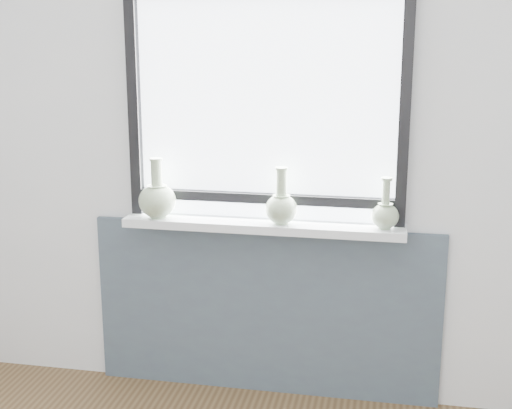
% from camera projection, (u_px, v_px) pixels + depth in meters
% --- Properties ---
extents(back_wall, '(3.60, 0.02, 2.60)m').
position_uv_depth(back_wall, '(267.00, 133.00, 3.32)').
color(back_wall, silver).
rests_on(back_wall, ground).
extents(apron_panel, '(1.70, 0.03, 0.86)m').
position_uv_depth(apron_panel, '(265.00, 310.00, 3.50)').
color(apron_panel, '#41525D').
rests_on(apron_panel, ground).
extents(windowsill, '(1.32, 0.18, 0.04)m').
position_uv_depth(windowsill, '(263.00, 226.00, 3.32)').
color(windowsill, silver).
rests_on(windowsill, apron_panel).
extents(window, '(1.30, 0.06, 1.05)m').
position_uv_depth(window, '(265.00, 103.00, 3.25)').
color(window, black).
rests_on(window, windowsill).
extents(vase_a, '(0.18, 0.18, 0.29)m').
position_uv_depth(vase_a, '(157.00, 198.00, 3.36)').
color(vase_a, '#A7C098').
rests_on(vase_a, windowsill).
extents(vase_b, '(0.15, 0.15, 0.26)m').
position_uv_depth(vase_b, '(281.00, 206.00, 3.26)').
color(vase_b, '#A7C098').
rests_on(vase_b, windowsill).
extents(vase_c, '(0.12, 0.12, 0.23)m').
position_uv_depth(vase_c, '(385.00, 214.00, 3.18)').
color(vase_c, '#A7C098').
rests_on(vase_c, windowsill).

